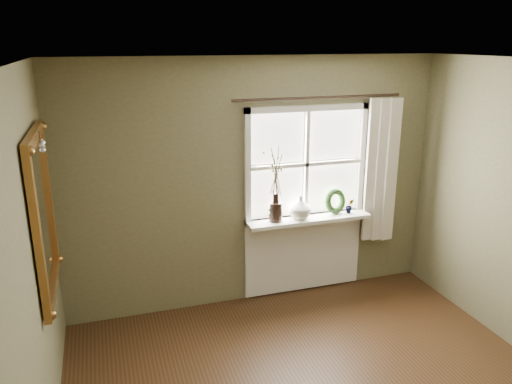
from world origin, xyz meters
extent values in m
plane|color=silver|center=(0.00, 0.00, 2.60)|extent=(4.50, 4.50, 0.00)
cube|color=#6B6746|center=(0.00, 2.30, 1.30)|extent=(4.00, 0.10, 2.60)
cube|color=#6B6746|center=(-2.05, 0.00, 1.30)|extent=(0.10, 4.50, 2.60)
cube|color=white|center=(0.55, 2.22, 0.89)|extent=(1.36, 0.06, 0.06)
cube|color=white|center=(0.55, 2.22, 2.07)|extent=(1.36, 0.06, 0.06)
cube|color=white|center=(-0.10, 2.22, 1.48)|extent=(0.06, 0.06, 1.24)
cube|color=white|center=(1.20, 2.22, 1.48)|extent=(0.06, 0.06, 1.24)
cube|color=white|center=(0.55, 2.22, 1.48)|extent=(1.24, 0.05, 0.04)
cube|color=white|center=(0.55, 2.22, 1.48)|extent=(0.04, 0.05, 1.12)
cube|color=white|center=(0.23, 2.25, 1.77)|extent=(0.59, 0.01, 0.53)
cube|color=white|center=(0.88, 2.25, 1.77)|extent=(0.59, 0.01, 0.53)
cube|color=white|center=(0.23, 2.25, 1.19)|extent=(0.59, 0.01, 0.53)
cube|color=white|center=(0.88, 2.25, 1.19)|extent=(0.59, 0.01, 0.53)
cube|color=white|center=(0.55, 2.12, 0.90)|extent=(1.36, 0.26, 0.04)
cube|color=white|center=(0.55, 2.23, 0.46)|extent=(1.36, 0.04, 0.88)
cylinder|color=black|center=(0.17, 2.12, 1.02)|extent=(0.18, 0.18, 0.20)
imported|color=beige|center=(0.45, 2.12, 1.04)|extent=(0.29, 0.29, 0.25)
torus|color=#28451E|center=(0.88, 2.16, 1.03)|extent=(0.31, 0.20, 0.29)
imported|color=#28451E|center=(0.12, 2.12, 1.00)|extent=(0.09, 0.07, 0.15)
imported|color=#28451E|center=(1.04, 2.12, 1.00)|extent=(0.11, 0.09, 0.16)
cube|color=beige|center=(1.39, 2.13, 1.37)|extent=(0.36, 0.12, 1.59)
cylinder|color=black|center=(0.65, 2.17, 2.18)|extent=(1.84, 0.03, 0.03)
cube|color=white|center=(-1.97, 1.32, 1.50)|extent=(0.02, 0.87, 1.07)
cube|color=#95612C|center=(-1.96, 1.32, 2.08)|extent=(0.05, 1.05, 0.09)
cube|color=#95612C|center=(-1.96, 1.32, 0.92)|extent=(0.05, 1.05, 0.09)
cube|color=#95612C|center=(-1.96, 0.84, 1.50)|extent=(0.05, 0.09, 1.07)
cube|color=#95612C|center=(-1.96, 1.80, 1.50)|extent=(0.05, 0.09, 1.07)
sphere|color=silver|center=(-1.91, 1.29, 2.02)|extent=(0.04, 0.04, 0.04)
sphere|color=silver|center=(-1.91, 1.32, 1.98)|extent=(0.04, 0.04, 0.04)
sphere|color=silver|center=(-1.91, 1.35, 2.03)|extent=(0.04, 0.04, 0.04)
camera|label=1|loc=(-1.51, -2.50, 2.75)|focal=35.00mm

